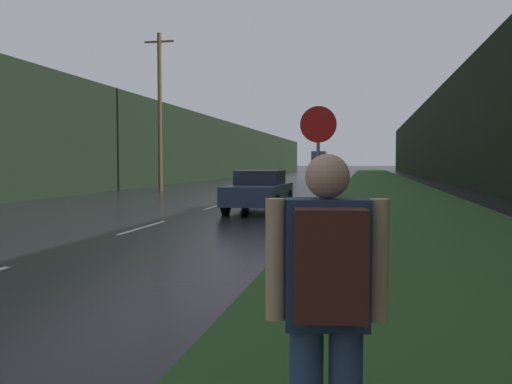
{
  "coord_description": "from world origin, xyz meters",
  "views": [
    {
      "loc": [
        5.68,
        -0.18,
        1.7
      ],
      "look_at": [
        2.73,
        14.48,
        0.88
      ],
      "focal_mm": 38.0,
      "sensor_mm": 36.0,
      "label": 1
    }
  ],
  "objects_px": {
    "stop_sign": "(318,157)",
    "hitchhiker_with_backpack": "(327,306)",
    "car_passing_near": "(259,190)",
    "delivery_truck": "(320,162)"
  },
  "relations": [
    {
      "from": "stop_sign",
      "to": "delivery_truck",
      "type": "relative_size",
      "value": 0.43
    },
    {
      "from": "stop_sign",
      "to": "hitchhiker_with_backpack",
      "type": "relative_size",
      "value": 1.65
    },
    {
      "from": "stop_sign",
      "to": "hitchhiker_with_backpack",
      "type": "bearing_deg",
      "value": -84.85
    },
    {
      "from": "delivery_truck",
      "to": "car_passing_near",
      "type": "bearing_deg",
      "value": -86.88
    },
    {
      "from": "hitchhiker_with_backpack",
      "to": "delivery_truck",
      "type": "distance_m",
      "value": 92.33
    },
    {
      "from": "stop_sign",
      "to": "car_passing_near",
      "type": "relative_size",
      "value": 0.61
    },
    {
      "from": "hitchhiker_with_backpack",
      "to": "car_passing_near",
      "type": "height_order",
      "value": "hitchhiker_with_backpack"
    },
    {
      "from": "hitchhiker_with_backpack",
      "to": "car_passing_near",
      "type": "relative_size",
      "value": 0.37
    },
    {
      "from": "stop_sign",
      "to": "delivery_truck",
      "type": "height_order",
      "value": "delivery_truck"
    },
    {
      "from": "car_passing_near",
      "to": "delivery_truck",
      "type": "xyz_separation_m",
      "value": [
        -4.14,
        76.08,
        1.16
      ]
    }
  ]
}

